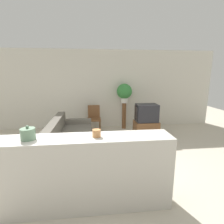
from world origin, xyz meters
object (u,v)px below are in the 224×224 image
object	(u,v)px
television	(146,113)
wooden_chair	(94,117)
couch	(70,141)
decorative_bowl	(28,134)
potted_plant	(124,92)

from	to	relation	value
television	wooden_chair	world-z (taller)	television
couch	decorative_bowl	size ratio (longest dim) A/B	11.00
wooden_chair	potted_plant	bearing A→B (deg)	8.75
couch	wooden_chair	distance (m)	1.71
television	wooden_chair	xyz separation A→B (m)	(-1.56, 0.77, -0.28)
couch	decorative_bowl	xyz separation A→B (m)	(-0.26, -1.86, 0.85)
wooden_chair	potted_plant	size ratio (longest dim) A/B	1.31
couch	potted_plant	size ratio (longest dim) A/B	3.20
television	decorative_bowl	bearing A→B (deg)	-132.18
television	decorative_bowl	distance (m)	3.64
television	potted_plant	size ratio (longest dim) A/B	0.98
wooden_chair	decorative_bowl	world-z (taller)	decorative_bowl
couch	television	distance (m)	2.37
couch	television	bearing A→B (deg)	20.64
couch	television	size ratio (longest dim) A/B	3.27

